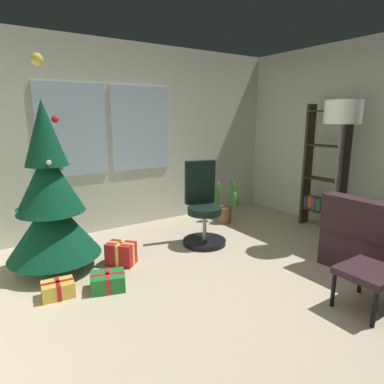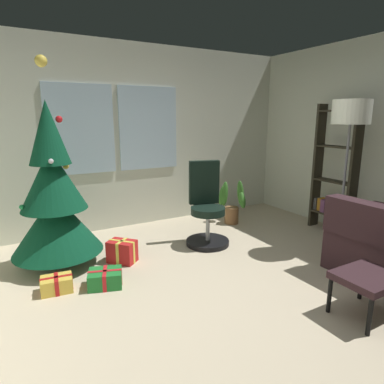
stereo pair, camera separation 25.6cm
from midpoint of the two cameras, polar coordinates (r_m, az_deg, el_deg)
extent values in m
cube|color=#C3B395|center=(3.23, 8.60, -18.67)|extent=(4.91, 5.23, 0.10)
cube|color=beige|center=(5.05, -11.77, 9.14)|extent=(4.91, 0.10, 2.65)
cube|color=silver|center=(4.74, -21.39, 9.91)|extent=(0.90, 0.03, 1.20)
cube|color=silver|center=(5.04, -10.26, 10.71)|extent=(0.90, 0.03, 1.20)
cube|color=#311D22|center=(4.25, 23.96, -3.20)|extent=(0.92, 0.16, 0.20)
cube|color=#311D22|center=(3.21, 26.19, -12.23)|extent=(0.49, 0.42, 0.06)
cylinder|color=black|center=(3.05, 26.71, -17.62)|extent=(0.04, 0.04, 0.31)
cylinder|color=black|center=(3.21, 20.97, -15.47)|extent=(0.04, 0.04, 0.31)
cylinder|color=black|center=(3.54, 25.14, -13.12)|extent=(0.04, 0.04, 0.31)
cylinder|color=#4C331E|center=(4.04, -24.00, -10.93)|extent=(0.12, 0.12, 0.16)
cone|color=#0A3E26|center=(3.90, -24.55, -5.36)|extent=(0.96, 0.96, 0.66)
cone|color=#0A3E26|center=(3.78, -25.24, 1.73)|extent=(0.69, 0.69, 0.66)
cone|color=#0A3E26|center=(3.73, -25.97, 9.14)|extent=(0.42, 0.42, 0.66)
sphere|color=red|center=(3.76, -24.33, 11.32)|extent=(0.07, 0.07, 0.07)
sphere|color=gold|center=(3.96, -23.30, 3.88)|extent=(0.07, 0.07, 0.07)
sphere|color=silver|center=(3.54, -25.34, 4.59)|extent=(0.05, 0.05, 0.05)
sphere|color=blue|center=(3.93, -23.19, 4.64)|extent=(0.07, 0.07, 0.07)
sphere|color=#1E8C4C|center=(3.75, -29.56, -2.81)|extent=(0.05, 0.05, 0.05)
sphere|color=#F2D14C|center=(3.77, -27.06, 19.70)|extent=(0.12, 0.12, 0.12)
cube|color=red|center=(3.90, -13.98, -10.25)|extent=(0.36, 0.36, 0.25)
cube|color=#EAD84C|center=(3.90, -13.98, -10.25)|extent=(0.18, 0.17, 0.26)
cube|color=#EAD84C|center=(3.90, -13.98, -10.25)|extent=(0.24, 0.26, 0.26)
cube|color=#1E722D|center=(3.44, -16.42, -14.57)|extent=(0.38, 0.34, 0.16)
cube|color=red|center=(3.44, -16.42, -14.57)|extent=(0.12, 0.26, 0.17)
cube|color=red|center=(3.44, -16.42, -14.57)|extent=(0.32, 0.14, 0.17)
cube|color=gold|center=(3.47, -24.08, -15.05)|extent=(0.30, 0.24, 0.15)
cube|color=#B21919|center=(3.47, -24.08, -15.05)|extent=(0.29, 0.07, 0.15)
cube|color=#B21919|center=(3.47, -24.08, -15.05)|extent=(0.06, 0.22, 0.15)
cylinder|color=black|center=(4.39, 0.46, -8.56)|extent=(0.56, 0.56, 0.06)
cylinder|color=#B2B2B7|center=(4.31, 0.46, -5.74)|extent=(0.05, 0.05, 0.40)
cylinder|color=black|center=(4.25, 0.47, -3.22)|extent=(0.44, 0.44, 0.09)
cube|color=black|center=(4.35, -0.31, 1.70)|extent=(0.41, 0.20, 0.57)
cube|color=#2F2A1E|center=(4.96, 23.37, 3.37)|extent=(0.18, 0.04, 1.81)
cube|color=#2F2A1E|center=(5.31, 17.96, 4.36)|extent=(0.18, 0.04, 1.81)
cube|color=#2F2A1E|center=(5.26, 20.02, -3.16)|extent=(0.18, 0.56, 0.02)
cube|color=#2F2A1E|center=(5.15, 20.43, 2.04)|extent=(0.18, 0.56, 0.02)
cube|color=#2F2A1E|center=(5.09, 20.86, 7.41)|extent=(0.18, 0.56, 0.02)
cube|color=#2F2A1E|center=(5.08, 21.31, 12.87)|extent=(0.18, 0.56, 0.02)
cube|color=#A61C28|center=(5.14, 22.06, -2.73)|extent=(0.14, 0.07, 0.14)
cube|color=#274E8D|center=(5.17, 21.42, -2.44)|extent=(0.15, 0.04, 0.17)
cube|color=beige|center=(5.21, 20.92, -2.15)|extent=(0.13, 0.07, 0.19)
cube|color=#2D7734|center=(5.26, 20.00, -2.03)|extent=(0.16, 0.07, 0.18)
cube|color=#6F3E69|center=(5.30, 19.29, -1.83)|extent=(0.16, 0.07, 0.18)
cube|color=#B37420|center=(5.36, 18.66, -1.60)|extent=(0.13, 0.06, 0.19)
cube|color=#4F4E4D|center=(5.40, 18.05, -1.52)|extent=(0.14, 0.04, 0.17)
cylinder|color=slate|center=(4.71, 21.24, -8.13)|extent=(0.28, 0.28, 0.03)
cylinder|color=slate|center=(4.51, 22.04, 1.10)|extent=(0.03, 0.03, 1.51)
cylinder|color=white|center=(4.43, 23.03, 12.55)|extent=(0.43, 0.43, 0.28)
cylinder|color=brown|center=(5.23, 4.22, -3.88)|extent=(0.21, 0.21, 0.26)
ellipsoid|color=#377427|center=(5.18, 5.70, -0.16)|extent=(0.20, 0.15, 0.44)
ellipsoid|color=#377427|center=(5.23, 2.98, -0.23)|extent=(0.16, 0.14, 0.39)
ellipsoid|color=#377427|center=(5.24, 2.57, -0.48)|extent=(0.17, 0.16, 0.35)
ellipsoid|color=#377427|center=(5.14, 6.00, -1.23)|extent=(0.15, 0.22, 0.29)
ellipsoid|color=#377427|center=(5.28, 2.77, -0.70)|extent=(0.14, 0.14, 0.29)
camera|label=1|loc=(0.13, -92.03, -0.47)|focal=31.01mm
camera|label=2|loc=(0.13, 87.97, 0.47)|focal=31.01mm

